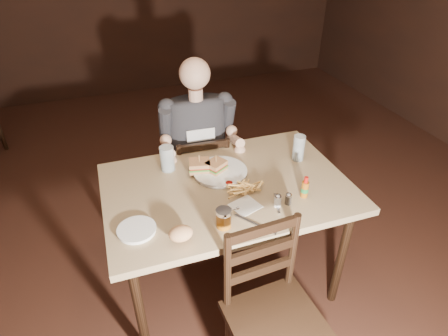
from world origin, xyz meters
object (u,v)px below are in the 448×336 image
object	(u,v)px
main_table	(227,195)
glass_right	(299,148)
diner	(198,128)
side_plate	(137,230)
chair_near	(277,325)
hot_sauce	(305,187)
syrup_dispenser	(224,218)
dinner_plate	(220,172)
chair_far	(199,181)
glass_left	(167,159)

from	to	relation	value
main_table	glass_right	world-z (taller)	glass_right
diner	side_plate	xyz separation A→B (m)	(-0.51, -0.72, -0.09)
chair_near	glass_right	world-z (taller)	glass_right
hot_sauce	side_plate	distance (m)	0.87
main_table	syrup_dispenser	distance (m)	0.35
dinner_plate	syrup_dispenser	world-z (taller)	syrup_dispenser
chair_far	hot_sauce	world-z (taller)	hot_sauce
dinner_plate	glass_right	size ratio (longest dim) A/B	1.90
chair_near	diner	world-z (taller)	diner
main_table	syrup_dispenser	xyz separation A→B (m)	(-0.13, -0.30, 0.12)
main_table	chair_far	bearing A→B (deg)	90.48
main_table	dinner_plate	size ratio (longest dim) A/B	4.44
glass_left	hot_sauce	distance (m)	0.78
glass_left	side_plate	xyz separation A→B (m)	(-0.25, -0.46, -0.07)
chair_near	glass_right	bearing A→B (deg)	54.70
main_table	glass_left	distance (m)	0.40
main_table	chair_far	size ratio (longest dim) A/B	1.61
glass_left	hot_sauce	size ratio (longest dim) A/B	1.21
dinner_plate	side_plate	world-z (taller)	dinner_plate
dinner_plate	side_plate	size ratio (longest dim) A/B	1.70
glass_right	hot_sauce	xyz separation A→B (m)	(-0.15, -0.33, -0.02)
main_table	diner	distance (m)	0.55
chair_far	glass_left	bearing A→B (deg)	52.61
chair_far	chair_near	bearing A→B (deg)	93.34
dinner_plate	glass_right	bearing A→B (deg)	-1.30
main_table	chair_near	distance (m)	0.71
dinner_plate	chair_far	bearing A→B (deg)	90.61
hot_sauce	side_plate	xyz separation A→B (m)	(-0.86, 0.03, -0.05)
diner	glass_right	xyz separation A→B (m)	(0.50, -0.42, -0.02)
diner	glass_left	bearing A→B (deg)	-131.62
chair_near	hot_sauce	world-z (taller)	chair_near
glass_left	chair_far	bearing A→B (deg)	49.56
main_table	side_plate	world-z (taller)	side_plate
chair_near	syrup_dispenser	size ratio (longest dim) A/B	9.11
glass_right	side_plate	xyz separation A→B (m)	(-1.01, -0.31, -0.07)
main_table	glass_right	bearing A→B (deg)	12.17
main_table	side_plate	size ratio (longest dim) A/B	7.54
chair_near	syrup_dispenser	bearing A→B (deg)	106.21
main_table	chair_near	world-z (taller)	chair_near
chair_far	chair_near	distance (m)	1.24
chair_near	side_plate	distance (m)	0.77
chair_near	dinner_plate	world-z (taller)	chair_near
diner	side_plate	bearing A→B (deg)	-122.19
main_table	syrup_dispenser	bearing A→B (deg)	-112.70
glass_left	syrup_dispenser	xyz separation A→B (m)	(0.14, -0.56, -0.03)
diner	syrup_dispenser	bearing A→B (deg)	-95.20
chair_far	glass_right	xyz separation A→B (m)	(0.49, -0.46, 0.44)
chair_near	hot_sauce	size ratio (longest dim) A/B	7.33
chair_far	syrup_dispenser	bearing A→B (deg)	85.06
main_table	side_plate	distance (m)	0.56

